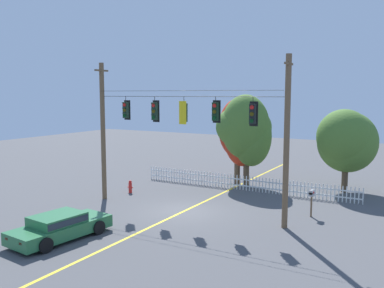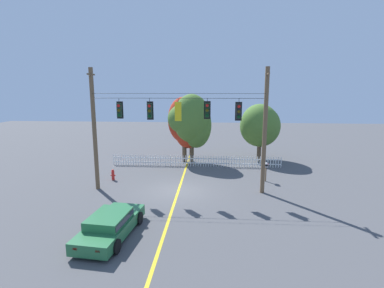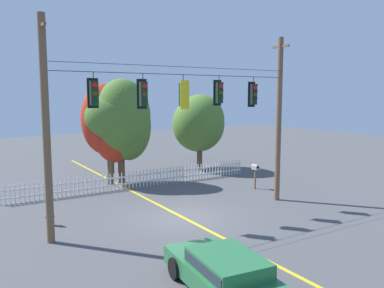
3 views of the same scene
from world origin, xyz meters
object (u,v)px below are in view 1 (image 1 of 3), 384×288
autumn_maple_near_fence (240,132)px  traffic_signal_northbound_secondary (253,114)px  traffic_signal_eastbound_side (126,110)px  autumn_maple_mid (246,130)px  traffic_signal_westbound_side (155,111)px  roadside_mailbox (312,195)px  traffic_signal_southbound_primary (184,113)px  parked_car (60,226)px  fire_hydrant (130,187)px  autumn_oak_far_east (346,140)px  traffic_signal_northbound_primary (216,112)px

autumn_maple_near_fence → traffic_signal_northbound_secondary: bearing=-63.1°
traffic_signal_eastbound_side → autumn_maple_mid: bearing=61.4°
traffic_signal_westbound_side → roadside_mailbox: bearing=16.8°
traffic_signal_southbound_primary → autumn_maple_mid: autumn_maple_mid is taller
autumn_maple_near_fence → autumn_maple_mid: 0.83m
autumn_maple_near_fence → parked_car: autumn_maple_near_fence is taller
autumn_maple_near_fence → parked_car: (-2.22, -14.74, -3.10)m
traffic_signal_eastbound_side → traffic_signal_northbound_secondary: (7.78, 0.00, -0.04)m
traffic_signal_eastbound_side → fire_hydrant: size_ratio=1.64×
traffic_signal_northbound_secondary → autumn_maple_mid: 8.68m
traffic_signal_westbound_side → roadside_mailbox: size_ratio=0.99×
traffic_signal_westbound_side → parked_car: (-0.64, -6.49, -4.82)m
autumn_oak_far_east → traffic_signal_southbound_primary: bearing=-126.4°
autumn_oak_far_east → parked_car: size_ratio=1.16×
traffic_signal_southbound_primary → autumn_oak_far_east: (6.72, 9.12, -1.97)m
autumn_oak_far_east → roadside_mailbox: bearing=-94.1°
fire_hydrant → traffic_signal_northbound_secondary: bearing=-12.3°
fire_hydrant → roadside_mailbox: 11.55m
traffic_signal_southbound_primary → autumn_maple_near_fence: traffic_signal_southbound_primary is taller
traffic_signal_westbound_side → roadside_mailbox: 9.50m
traffic_signal_northbound_secondary → autumn_maple_near_fence: traffic_signal_northbound_secondary is taller
autumn_maple_near_fence → roadside_mailbox: 9.11m
traffic_signal_northbound_primary → autumn_oak_far_east: size_ratio=0.25×
traffic_signal_eastbound_side → traffic_signal_northbound_primary: size_ratio=1.01×
traffic_signal_northbound_primary → traffic_signal_westbound_side: bearing=180.0°
autumn_maple_mid → autumn_oak_far_east: (6.37, 1.31, -0.51)m
traffic_signal_eastbound_side → autumn_maple_mid: autumn_maple_mid is taller
autumn_maple_mid → autumn_oak_far_east: 6.52m
traffic_signal_northbound_primary → parked_car: 9.22m
autumn_maple_mid → traffic_signal_westbound_side: bearing=-105.9°
traffic_signal_eastbound_side → autumn_oak_far_east: bearing=40.6°
traffic_signal_eastbound_side → traffic_signal_northbound_primary: bearing=0.0°
traffic_signal_northbound_secondary → parked_car: size_ratio=0.31×
traffic_signal_westbound_side → fire_hydrant: traffic_signal_westbound_side is taller
autumn_maple_near_fence → autumn_oak_far_east: 7.07m
autumn_maple_near_fence → fire_hydrant: size_ratio=7.35×
autumn_maple_near_fence → autumn_maple_mid: bearing=-35.8°
parked_car → autumn_maple_near_fence: bearing=81.4°
traffic_signal_northbound_secondary → roadside_mailbox: size_ratio=1.00×
traffic_signal_northbound_primary → fire_hydrant: size_ratio=1.62×
traffic_signal_westbound_side → traffic_signal_southbound_primary: bearing=-0.6°
traffic_signal_southbound_primary → autumn_maple_near_fence: size_ratio=0.24×
traffic_signal_northbound_primary → fire_hydrant: traffic_signal_northbound_primary is taller
traffic_signal_eastbound_side → traffic_signal_northbound_primary: (5.77, 0.00, 0.03)m
traffic_signal_westbound_side → autumn_oak_far_east: size_ratio=0.26×
autumn_maple_mid → autumn_maple_near_fence: bearing=144.2°
traffic_signal_westbound_side → roadside_mailbox: (8.12, 2.45, -4.26)m
traffic_signal_eastbound_side → autumn_maple_mid: 9.00m
parked_car → autumn_maple_mid: bearing=78.7°
autumn_oak_far_east → fire_hydrant: size_ratio=6.58×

